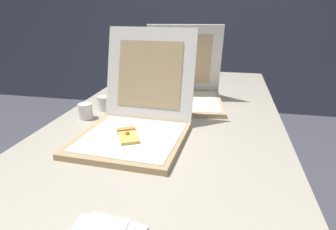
{
  "coord_description": "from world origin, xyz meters",
  "views": [
    {
      "loc": [
        0.25,
        -0.67,
        1.2
      ],
      "look_at": [
        0.02,
        0.41,
        0.78
      ],
      "focal_mm": 30.81,
      "sensor_mm": 36.0,
      "label": 1
    }
  ],
  "objects_px": {
    "pizza_box_front": "(135,123)",
    "pizza_box_middle": "(184,92)",
    "cup_white_far": "(141,87)",
    "cup_white_mid": "(104,103)",
    "table": "(171,124)",
    "cup_white_near_center": "(86,111)"
  },
  "relations": [
    {
      "from": "table",
      "to": "cup_white_far",
      "type": "relative_size",
      "value": 29.86
    },
    {
      "from": "pizza_box_front",
      "to": "cup_white_near_center",
      "type": "relative_size",
      "value": 7.45
    },
    {
      "from": "pizza_box_middle",
      "to": "cup_white_near_center",
      "type": "height_order",
      "value": "pizza_box_middle"
    },
    {
      "from": "pizza_box_front",
      "to": "cup_white_mid",
      "type": "bearing_deg",
      "value": 135.82
    },
    {
      "from": "pizza_box_front",
      "to": "pizza_box_middle",
      "type": "xyz_separation_m",
      "value": [
        0.12,
        0.45,
        0.0
      ]
    },
    {
      "from": "table",
      "to": "cup_white_mid",
      "type": "height_order",
      "value": "cup_white_mid"
    },
    {
      "from": "pizza_box_front",
      "to": "cup_white_mid",
      "type": "relative_size",
      "value": 7.45
    },
    {
      "from": "pizza_box_front",
      "to": "cup_white_near_center",
      "type": "distance_m",
      "value": 0.31
    },
    {
      "from": "pizza_box_middle",
      "to": "cup_white_mid",
      "type": "distance_m",
      "value": 0.41
    },
    {
      "from": "pizza_box_middle",
      "to": "cup_white_far",
      "type": "relative_size",
      "value": 6.4
    },
    {
      "from": "table",
      "to": "cup_white_far",
      "type": "bearing_deg",
      "value": 125.88
    },
    {
      "from": "cup_white_far",
      "to": "pizza_box_middle",
      "type": "bearing_deg",
      "value": -26.56
    },
    {
      "from": "cup_white_far",
      "to": "cup_white_near_center",
      "type": "relative_size",
      "value": 1.0
    },
    {
      "from": "cup_white_near_center",
      "to": "pizza_box_middle",
      "type": "bearing_deg",
      "value": 38.21
    },
    {
      "from": "table",
      "to": "cup_white_near_center",
      "type": "height_order",
      "value": "cup_white_near_center"
    },
    {
      "from": "table",
      "to": "cup_white_mid",
      "type": "distance_m",
      "value": 0.34
    },
    {
      "from": "table",
      "to": "pizza_box_front",
      "type": "height_order",
      "value": "pizza_box_front"
    },
    {
      "from": "table",
      "to": "pizza_box_middle",
      "type": "height_order",
      "value": "pizza_box_middle"
    },
    {
      "from": "cup_white_far",
      "to": "cup_white_near_center",
      "type": "height_order",
      "value": "same"
    },
    {
      "from": "table",
      "to": "cup_white_near_center",
      "type": "xyz_separation_m",
      "value": [
        -0.37,
        -0.12,
        0.08
      ]
    },
    {
      "from": "cup_white_mid",
      "to": "cup_white_near_center",
      "type": "relative_size",
      "value": 1.0
    },
    {
      "from": "pizza_box_middle",
      "to": "pizza_box_front",
      "type": "bearing_deg",
      "value": -112.8
    }
  ]
}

